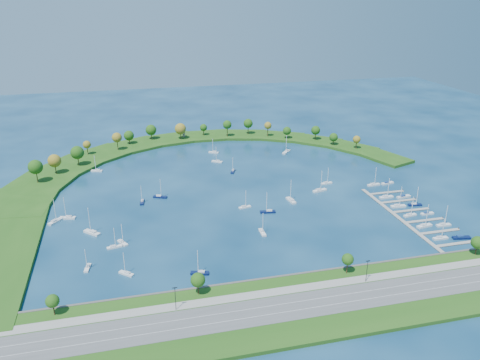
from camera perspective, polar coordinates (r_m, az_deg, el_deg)
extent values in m
plane|color=#082746|center=(299.72, -0.70, -1.14)|extent=(700.00, 700.00, 0.00)
cube|color=#1F4B14|center=(195.58, 7.92, -14.66)|extent=(420.00, 42.00, 1.60)
cube|color=#474442|center=(211.98, 5.78, -11.35)|extent=(420.00, 1.20, 1.80)
cube|color=#515154|center=(195.07, 7.94, -14.45)|extent=(420.00, 16.00, 0.12)
cube|color=gray|center=(203.40, 6.79, -12.71)|extent=(420.00, 5.00, 0.12)
cube|color=silver|center=(193.18, 8.22, -14.85)|extent=(420.00, 0.15, 0.02)
cube|color=silver|center=(196.90, 7.67, -14.03)|extent=(420.00, 0.15, 0.02)
cylinder|color=#382314|center=(199.61, -21.27, -14.14)|extent=(0.56, 0.56, 4.90)
sphere|color=#1E4310|center=(197.67, -21.41, -13.32)|extent=(5.20, 5.20, 5.20)
cylinder|color=#382314|center=(198.20, -4.99, -12.76)|extent=(0.56, 0.56, 5.25)
sphere|color=#1E4310|center=(196.07, -5.03, -11.83)|extent=(6.00, 6.00, 6.00)
cylinder|color=#382314|center=(215.47, 12.60, -10.12)|extent=(0.56, 0.56, 5.60)
sphere|color=#1E4310|center=(213.51, 12.69, -9.24)|extent=(5.20, 5.20, 5.20)
cylinder|color=#382314|center=(249.27, 26.27, -7.48)|extent=(0.56, 0.56, 4.90)
sphere|color=#1E4310|center=(247.66, 26.41, -6.74)|extent=(6.00, 6.00, 6.00)
cylinder|color=black|center=(189.40, -7.69, -13.84)|extent=(0.24, 0.24, 10.00)
cylinder|color=black|center=(210.50, 14.85, -10.46)|extent=(0.24, 0.24, 10.00)
cube|color=#1F4B14|center=(306.64, -24.82, -2.51)|extent=(43.73, 48.72, 2.00)
cube|color=#1F4B14|center=(332.34, -22.66, -0.36)|extent=(50.23, 54.30, 2.00)
cube|color=#1F4B14|center=(355.40, -19.76, 1.43)|extent=(54.07, 56.09, 2.00)
cube|color=#1F4B14|center=(375.09, -16.34, 2.87)|extent=(55.20, 54.07, 2.00)
cube|color=#1F4B14|center=(390.84, -12.53, 3.99)|extent=(53.65, 48.47, 2.00)
cube|color=#1F4B14|center=(402.25, -8.46, 4.77)|extent=(49.62, 39.75, 2.00)
cube|color=#1F4B14|center=(409.04, -4.22, 5.23)|extent=(44.32, 29.96, 2.00)
cube|color=#1F4B14|center=(411.06, 0.09, 5.37)|extent=(49.49, 38.05, 2.00)
cube|color=#1F4B14|center=(408.26, 4.39, 5.19)|extent=(51.13, 44.12, 2.00)
cube|color=#1F4B14|center=(400.70, 8.61, 4.70)|extent=(49.19, 47.96, 2.00)
cube|color=#1F4B14|center=(388.57, 12.65, 3.87)|extent=(43.90, 49.49, 2.00)
cube|color=#1F4B14|center=(372.15, 16.41, 2.72)|extent=(35.67, 48.74, 2.00)
cylinder|color=#382314|center=(329.94, -23.01, 0.43)|extent=(0.56, 0.56, 8.72)
sphere|color=#1E4310|center=(327.94, -23.16, 1.44)|extent=(9.16, 9.16, 9.16)
cylinder|color=#382314|center=(341.73, -21.09, 1.29)|extent=(0.56, 0.56, 7.35)
sphere|color=brown|center=(340.03, -21.21, 2.15)|extent=(8.69, 8.69, 8.69)
cylinder|color=#382314|center=(352.56, -18.68, 2.24)|extent=(0.56, 0.56, 7.59)
sphere|color=#1E4310|center=(350.84, -18.79, 3.11)|extent=(9.23, 9.23, 9.23)
cylinder|color=#382314|center=(374.61, -17.68, 3.39)|extent=(0.56, 0.56, 6.54)
sphere|color=brown|center=(373.32, -17.75, 4.04)|extent=(5.90, 5.90, 5.90)
cylinder|color=#382314|center=(378.57, -14.36, 4.08)|extent=(0.56, 0.56, 8.51)
sphere|color=brown|center=(376.94, -14.44, 4.92)|extent=(7.51, 7.51, 7.51)
cylinder|color=#382314|center=(392.82, -13.03, 4.58)|extent=(0.56, 0.56, 5.23)
sphere|color=#1E4310|center=(391.65, -13.08, 5.17)|extent=(7.93, 7.93, 7.93)
cylinder|color=#382314|center=(401.60, -10.49, 5.22)|extent=(0.56, 0.56, 6.08)
sphere|color=#1E4310|center=(400.31, -10.54, 5.87)|extent=(8.76, 8.76, 8.76)
cylinder|color=#382314|center=(398.80, -7.07, 5.35)|extent=(0.56, 0.56, 6.69)
sphere|color=brown|center=(397.39, -7.10, 6.06)|extent=(9.22, 9.22, 9.22)
cylinder|color=#382314|center=(407.22, -4.35, 5.70)|extent=(0.56, 0.56, 5.51)
sphere|color=#1E4310|center=(406.16, -4.37, 6.24)|extent=(6.04, 6.04, 6.04)
cylinder|color=#382314|center=(402.45, -1.53, 5.80)|extent=(0.56, 0.56, 8.72)
sphere|color=#1E4310|center=(400.91, -1.54, 6.60)|extent=(7.20, 7.20, 7.20)
cylinder|color=#382314|center=(409.35, 0.97, 6.01)|extent=(0.56, 0.56, 7.74)
sphere|color=#1E4310|center=(407.92, 0.98, 6.74)|extent=(7.81, 7.81, 7.81)
cylinder|color=#382314|center=(403.41, 3.32, 5.77)|extent=(0.56, 0.56, 8.07)
sphere|color=brown|center=(402.01, 3.34, 6.49)|extent=(6.13, 6.13, 6.13)
cylinder|color=#382314|center=(399.35, 5.59, 5.31)|extent=(0.56, 0.56, 5.02)
sphere|color=#1E4310|center=(398.29, 5.61, 5.84)|extent=(6.83, 6.83, 6.83)
cylinder|color=#382314|center=(398.30, 8.95, 5.21)|extent=(0.56, 0.56, 6.49)
sphere|color=#1E4310|center=(397.02, 8.98, 5.86)|extent=(7.30, 7.30, 7.30)
cylinder|color=#382314|center=(387.48, 11.03, 4.48)|extent=(0.56, 0.56, 4.84)
sphere|color=#1E4310|center=(386.41, 11.07, 5.01)|extent=(6.77, 6.77, 6.77)
cylinder|color=#382314|center=(381.57, 13.65, 4.10)|extent=(0.56, 0.56, 6.17)
sphere|color=brown|center=(380.35, 13.71, 4.71)|extent=(5.90, 5.90, 5.90)
cylinder|color=gray|center=(405.18, -6.70, 5.46)|extent=(2.20, 2.20, 4.44)
cylinder|color=gray|center=(404.53, -6.72, 5.78)|extent=(2.60, 2.60, 0.30)
cube|color=gray|center=(276.58, 18.32, -4.26)|extent=(2.20, 82.00, 0.40)
cube|color=gray|center=(259.61, 24.37, -6.91)|extent=(22.00, 2.00, 0.40)
cylinder|color=#382314|center=(266.06, 26.25, -6.48)|extent=(0.36, 0.36, 1.60)
cube|color=gray|center=(268.69, 22.70, -5.67)|extent=(22.00, 2.00, 0.40)
cylinder|color=#382314|center=(274.94, 24.56, -5.29)|extent=(0.36, 0.36, 1.60)
cube|color=gray|center=(278.11, 21.15, -4.50)|extent=(22.00, 2.00, 0.40)
cylinder|color=#382314|center=(284.15, 22.97, -4.16)|extent=(0.36, 0.36, 1.60)
cube|color=gray|center=(287.83, 19.70, -3.41)|extent=(22.00, 2.00, 0.40)
cylinder|color=#382314|center=(293.66, 21.49, -3.10)|extent=(0.36, 0.36, 1.60)
cube|color=gray|center=(297.81, 18.35, -2.38)|extent=(22.00, 2.00, 0.40)
cylinder|color=#382314|center=(303.45, 20.11, -2.11)|extent=(0.36, 0.36, 1.60)
cube|color=gray|center=(308.03, 17.10, -1.43)|extent=(22.00, 2.00, 0.40)
cylinder|color=#382314|center=(313.49, 18.82, -1.18)|extent=(0.36, 0.36, 1.60)
cube|color=#0A153F|center=(214.70, -4.81, -10.97)|extent=(8.39, 4.42, 0.97)
cube|color=silver|center=(214.17, -4.60, -10.80)|extent=(3.16, 2.31, 0.68)
cylinder|color=silver|center=(211.65, -5.04, -9.61)|extent=(0.32, 0.32, 10.91)
cube|color=silver|center=(284.46, 6.08, -2.44)|extent=(3.71, 9.40, 1.10)
cube|color=silver|center=(283.35, 6.17, -2.33)|extent=(2.19, 3.40, 0.77)
cylinder|color=silver|center=(282.41, 6.06, -1.13)|extent=(0.32, 0.32, 12.35)
cube|color=silver|center=(343.91, -16.67, 1.06)|extent=(8.14, 4.43, 0.94)
cube|color=silver|center=(343.38, -16.56, 1.18)|extent=(3.08, 2.28, 0.66)
cylinder|color=silver|center=(342.24, -16.87, 1.96)|extent=(0.32, 0.32, 10.59)
cube|color=silver|center=(257.69, -17.19, -6.01)|extent=(8.84, 8.87, 1.17)
cube|color=silver|center=(256.57, -17.07, -5.87)|extent=(3.78, 3.78, 0.82)
cylinder|color=silver|center=(255.11, -17.49, -4.53)|extent=(0.32, 0.32, 13.21)
cube|color=silver|center=(370.07, 5.54, 3.35)|extent=(8.64, 8.88, 1.16)
cube|color=silver|center=(370.61, 5.61, 3.53)|extent=(3.71, 3.76, 0.81)
cylinder|color=silver|center=(367.24, 5.53, 4.37)|extent=(0.32, 0.32, 13.07)
cube|color=silver|center=(244.21, -13.79, -7.28)|extent=(5.39, 7.52, 0.89)
cube|color=silver|center=(244.43, -13.89, -7.06)|extent=(2.53, 2.98, 0.62)
cylinder|color=silver|center=(241.20, -13.83, -6.19)|extent=(0.32, 0.32, 10.03)
cube|color=silver|center=(276.27, -21.09, -4.62)|extent=(7.57, 8.49, 1.07)
cube|color=silver|center=(275.36, -21.25, -4.52)|extent=(3.33, 3.53, 0.75)
cylinder|color=silver|center=(274.04, -21.17, -3.33)|extent=(0.32, 0.32, 12.05)
cube|color=silver|center=(228.05, -17.67, -9.94)|extent=(3.14, 7.19, 0.84)
cube|color=silver|center=(228.27, -17.65, -9.70)|extent=(1.77, 2.64, 0.58)
cylinder|color=silver|center=(225.04, -17.85, -8.90)|extent=(0.32, 0.32, 9.40)
cube|color=#0A153F|center=(328.49, -0.84, 1.03)|extent=(4.84, 7.64, 0.89)
cube|color=silver|center=(328.91, -0.82, 1.20)|extent=(2.36, 2.96, 0.62)
cylinder|color=silver|center=(326.06, -0.87, 1.89)|extent=(0.32, 0.32, 10.02)
cube|color=silver|center=(368.15, -3.15, 3.30)|extent=(7.81, 5.42, 0.92)
cube|color=silver|center=(367.70, -3.04, 3.41)|extent=(3.08, 2.57, 0.65)
cylinder|color=silver|center=(366.59, -3.26, 4.14)|extent=(0.32, 0.32, 10.37)
cube|color=#0A153F|center=(286.72, -11.55, -2.60)|extent=(3.08, 7.73, 0.90)
cube|color=silver|center=(287.10, -11.55, -2.39)|extent=(1.81, 2.80, 0.63)
cylinder|color=silver|center=(283.99, -11.65, -1.63)|extent=(0.32, 0.32, 10.15)
cube|color=silver|center=(313.25, 10.27, -0.38)|extent=(7.63, 3.00, 0.89)
cube|color=silver|center=(312.61, 10.16, -0.27)|extent=(2.76, 1.77, 0.62)
cylinder|color=silver|center=(311.58, 10.43, 0.57)|extent=(0.32, 0.32, 10.02)
cube|color=#0A153F|center=(291.67, -9.47, -2.00)|extent=(8.58, 5.39, 1.00)
cube|color=silver|center=(291.59, -9.64, -1.84)|extent=(3.32, 2.64, 0.70)
cylinder|color=silver|center=(289.10, -9.42, -0.90)|extent=(0.32, 0.32, 11.24)
cube|color=silver|center=(347.84, -2.74, 2.20)|extent=(7.86, 6.36, 0.96)
cube|color=silver|center=(347.28, -2.62, 2.32)|extent=(3.19, 2.87, 0.67)
cylinder|color=silver|center=(346.18, -2.85, 3.13)|extent=(0.32, 0.32, 10.79)
cube|color=silver|center=(241.46, -14.70, -7.73)|extent=(7.49, 3.38, 0.87)
cube|color=silver|center=(241.01, -14.89, -7.60)|extent=(2.76, 1.88, 0.61)
cylinder|color=silver|center=(239.04, -14.69, -6.59)|extent=(0.32, 0.32, 9.77)
cube|color=silver|center=(274.55, 0.58, -3.25)|extent=(7.44, 3.35, 0.86)
cube|color=silver|center=(273.96, 0.44, -3.14)|extent=(2.74, 1.87, 0.60)
cylinder|color=silver|center=(272.60, 0.69, -2.23)|extent=(0.32, 0.32, 9.71)
cube|color=silver|center=(278.30, -19.83, -4.26)|extent=(8.88, 4.47, 1.03)
cube|color=silver|center=(277.64, -19.68, -4.10)|extent=(3.32, 2.38, 0.72)
cylinder|color=silver|center=(276.00, -20.12, -3.07)|extent=(0.32, 0.32, 11.54)
cube|color=silver|center=(247.04, 2.67, -6.26)|extent=(2.41, 8.03, 0.96)
cube|color=silver|center=(247.34, 2.63, -6.01)|extent=(1.63, 2.83, 0.67)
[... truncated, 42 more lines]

